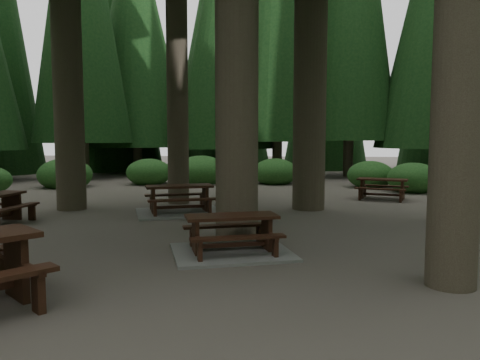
{
  "coord_description": "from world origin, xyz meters",
  "views": [
    {
      "loc": [
        1.77,
        -8.94,
        2.02
      ],
      "look_at": [
        0.79,
        0.96,
        1.1
      ],
      "focal_mm": 35.0,
      "sensor_mm": 36.0,
      "label": 1
    }
  ],
  "objects": [
    {
      "name": "picnic_table_c",
      "position": [
        -1.03,
        3.09,
        0.25
      ],
      "size": [
        2.72,
        2.49,
        0.75
      ],
      "rotation": [
        0.0,
        0.0,
        0.36
      ],
      "color": "gray",
      "rests_on": "ground"
    },
    {
      "name": "ground",
      "position": [
        0.0,
        0.0,
        0.0
      ],
      "size": [
        80.0,
        80.0,
        0.0
      ],
      "primitive_type": "plane",
      "color": "#514942",
      "rests_on": "ground"
    },
    {
      "name": "shrub_ring",
      "position": [
        0.7,
        0.75,
        0.4
      ],
      "size": [
        23.86,
        24.64,
        1.49
      ],
      "color": "#1D521C",
      "rests_on": "ground"
    },
    {
      "name": "picnic_table_d",
      "position": [
        4.88,
        6.5,
        0.45
      ],
      "size": [
        1.87,
        1.67,
        0.67
      ],
      "rotation": [
        0.0,
        0.0,
        -0.32
      ],
      "color": "black",
      "rests_on": "ground"
    },
    {
      "name": "picnic_table_a",
      "position": [
        0.84,
        -1.04,
        0.22
      ],
      "size": [
        2.42,
        2.2,
        0.68
      ],
      "rotation": [
        0.0,
        0.0,
        0.32
      ],
      "color": "gray",
      "rests_on": "ground"
    }
  ]
}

